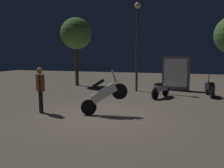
{
  "coord_description": "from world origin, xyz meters",
  "views": [
    {
      "loc": [
        2.5,
        -7.32,
        2.12
      ],
      "look_at": [
        0.04,
        1.03,
        1.0
      ],
      "focal_mm": 35.58,
      "sensor_mm": 36.0,
      "label": 1
    }
  ],
  "objects_px": {
    "motorcycle_white_foreground": "(104,95)",
    "motorcycle_black_parked_left": "(210,88)",
    "motorcycle_pink_parked_right": "(161,89)",
    "streetlamp_near": "(137,36)",
    "kiosk_billboard": "(176,73)",
    "person_rider_beside": "(40,86)"
  },
  "relations": [
    {
      "from": "motorcycle_black_parked_left",
      "to": "motorcycle_white_foreground",
      "type": "bearing_deg",
      "value": 135.65
    },
    {
      "from": "motorcycle_pink_parked_right",
      "to": "streetlamp_near",
      "type": "height_order",
      "value": "streetlamp_near"
    },
    {
      "from": "motorcycle_pink_parked_right",
      "to": "kiosk_billboard",
      "type": "height_order",
      "value": "kiosk_billboard"
    },
    {
      "from": "motorcycle_pink_parked_right",
      "to": "streetlamp_near",
      "type": "distance_m",
      "value": 3.67
    },
    {
      "from": "motorcycle_pink_parked_right",
      "to": "person_rider_beside",
      "type": "bearing_deg",
      "value": 160.56
    },
    {
      "from": "motorcycle_white_foreground",
      "to": "kiosk_billboard",
      "type": "xyz_separation_m",
      "value": [
        2.4,
        6.69,
        0.31
      ]
    },
    {
      "from": "streetlamp_near",
      "to": "kiosk_billboard",
      "type": "bearing_deg",
      "value": 23.55
    },
    {
      "from": "motorcycle_black_parked_left",
      "to": "kiosk_billboard",
      "type": "xyz_separation_m",
      "value": [
        -1.72,
        1.66,
        0.61
      ]
    },
    {
      "from": "motorcycle_black_parked_left",
      "to": "motorcycle_pink_parked_right",
      "type": "distance_m",
      "value": 2.65
    },
    {
      "from": "motorcycle_white_foreground",
      "to": "person_rider_beside",
      "type": "xyz_separation_m",
      "value": [
        -2.34,
        -0.36,
        0.27
      ]
    },
    {
      "from": "person_rider_beside",
      "to": "streetlamp_near",
      "type": "height_order",
      "value": "streetlamp_near"
    },
    {
      "from": "motorcycle_black_parked_left",
      "to": "kiosk_billboard",
      "type": "relative_size",
      "value": 0.79
    },
    {
      "from": "motorcycle_white_foreground",
      "to": "motorcycle_black_parked_left",
      "type": "distance_m",
      "value": 6.5
    },
    {
      "from": "streetlamp_near",
      "to": "motorcycle_pink_parked_right",
      "type": "bearing_deg",
      "value": -48.78
    },
    {
      "from": "person_rider_beside",
      "to": "kiosk_billboard",
      "type": "height_order",
      "value": "kiosk_billboard"
    },
    {
      "from": "motorcycle_white_foreground",
      "to": "motorcycle_pink_parked_right",
      "type": "relative_size",
      "value": 1.05
    },
    {
      "from": "motorcycle_white_foreground",
      "to": "person_rider_beside",
      "type": "relative_size",
      "value": 0.97
    },
    {
      "from": "person_rider_beside",
      "to": "streetlamp_near",
      "type": "distance_m",
      "value": 6.93
    },
    {
      "from": "motorcycle_white_foreground",
      "to": "kiosk_billboard",
      "type": "relative_size",
      "value": 0.78
    },
    {
      "from": "motorcycle_pink_parked_right",
      "to": "kiosk_billboard",
      "type": "bearing_deg",
      "value": 9.45
    },
    {
      "from": "motorcycle_pink_parked_right",
      "to": "kiosk_billboard",
      "type": "relative_size",
      "value": 0.74
    },
    {
      "from": "person_rider_beside",
      "to": "motorcycle_pink_parked_right",
      "type": "bearing_deg",
      "value": 179.62
    }
  ]
}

